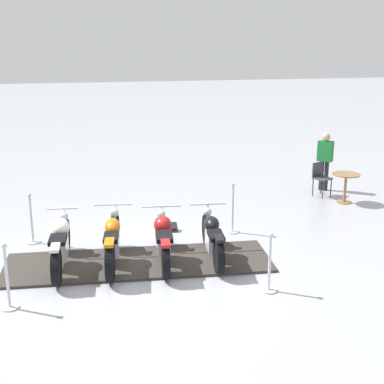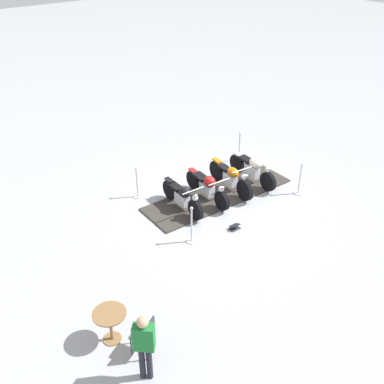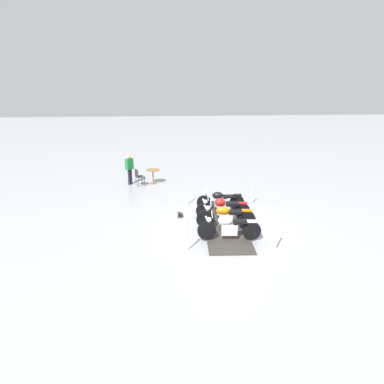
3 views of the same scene
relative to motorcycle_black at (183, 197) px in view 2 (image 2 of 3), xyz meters
name	(u,v)px [view 2 (image 2 of 3)]	position (x,y,z in m)	size (l,w,h in m)	color
ground_plane	(218,195)	(-1.44, 0.05, -0.48)	(80.00, 80.00, 0.00)	#A8AAB2
display_platform	(218,194)	(-1.44, 0.05, -0.45)	(5.08, 1.55, 0.05)	#38332D
motorcycle_black	(183,197)	(0.00, 0.00, 0.00)	(0.74, 2.05, 0.93)	black
motorcycle_maroon	(208,187)	(-0.96, 0.05, 0.01)	(0.78, 2.18, 0.92)	black
motorcycle_copper	(231,178)	(-1.92, 0.09, 0.02)	(0.75, 2.23, 1.01)	black
motorcycle_cream	(253,169)	(-2.88, 0.15, 0.04)	(0.60, 2.22, 0.96)	black
stanchion_left_rear	(239,151)	(-3.67, -1.31, -0.08)	(0.29, 0.29, 1.13)	silver
stanchion_left_front	(137,187)	(0.64, -1.52, -0.11)	(0.30, 0.30, 1.06)	silver
stanchion_right_rear	(299,183)	(-3.53, 1.61, -0.10)	(0.31, 0.31, 1.10)	silver
stanchion_right_front	(192,230)	(0.79, 1.40, -0.08)	(0.30, 0.30, 1.14)	silver
info_placard	(235,227)	(-0.55, 1.73, -0.42)	(0.33, 0.23, 0.18)	#333338
cafe_table	(110,320)	(4.25, 2.98, 0.10)	(0.71, 0.71, 0.77)	olive
cafe_chair_near_table	(145,334)	(3.88, 3.71, 0.06)	(0.54, 0.54, 0.91)	#2D2D33
bystander_person	(144,343)	(4.20, 4.20, 0.49)	(0.44, 0.44, 1.62)	#23232D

